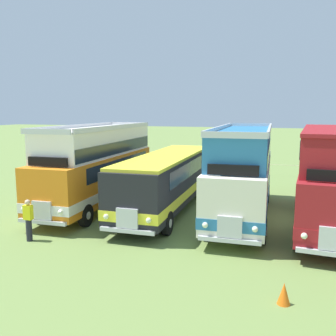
% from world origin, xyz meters
% --- Properties ---
extents(ground_plane, '(200.00, 200.00, 0.00)m').
position_xyz_m(ground_plane, '(0.00, 0.00, 0.00)').
color(ground_plane, olive).
extents(bus_first_in_row, '(2.95, 10.63, 4.52)m').
position_xyz_m(bus_first_in_row, '(-9.87, -0.09, 2.36)').
color(bus_first_in_row, orange).
rests_on(bus_first_in_row, ground).
extents(bus_second_in_row, '(2.90, 11.29, 2.99)m').
position_xyz_m(bus_second_in_row, '(-5.92, 0.25, 1.76)').
color(bus_second_in_row, black).
rests_on(bus_second_in_row, ground).
extents(bus_third_in_row, '(3.00, 10.73, 4.52)m').
position_xyz_m(bus_third_in_row, '(-1.98, 0.20, 2.36)').
color(bus_third_in_row, silver).
rests_on(bus_third_in_row, ground).
extents(bus_fourth_in_row, '(3.07, 10.48, 4.49)m').
position_xyz_m(bus_fourth_in_row, '(1.98, -0.13, 2.47)').
color(bus_fourth_in_row, maroon).
rests_on(bus_fourth_in_row, ground).
extents(cone_near_end, '(0.36, 0.36, 0.62)m').
position_xyz_m(cone_near_end, '(0.25, -8.15, 0.31)').
color(cone_near_end, orange).
rests_on(cone_near_end, ground).
extents(marshal_person, '(0.36, 0.24, 1.73)m').
position_xyz_m(marshal_person, '(-9.76, -6.16, 0.89)').
color(marshal_person, '#23232D').
rests_on(marshal_person, ground).
extents(rope_fence_line, '(25.80, 0.08, 1.05)m').
position_xyz_m(rope_fence_line, '(0.00, 12.86, 0.71)').
color(rope_fence_line, '#8C704C').
rests_on(rope_fence_line, ground).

